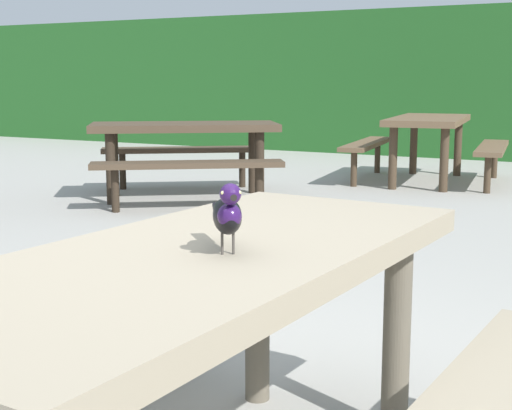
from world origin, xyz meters
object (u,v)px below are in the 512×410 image
(picnic_table_mid_left, at_px, (428,133))
(picnic_table_mid_right, at_px, (185,142))
(picnic_table_foreground, at_px, (204,317))
(bird_grackle, at_px, (228,214))

(picnic_table_mid_left, bearing_deg, picnic_table_mid_right, -127.89)
(picnic_table_foreground, bearing_deg, picnic_table_mid_right, 124.07)
(picnic_table_mid_right, bearing_deg, bird_grackle, -55.33)
(bird_grackle, bearing_deg, picnic_table_foreground, 160.57)
(bird_grackle, relative_size, picnic_table_mid_left, 0.13)
(picnic_table_foreground, distance_m, bird_grackle, 0.30)
(bird_grackle, distance_m, picnic_table_mid_right, 5.53)
(picnic_table_foreground, height_order, bird_grackle, bird_grackle)
(picnic_table_mid_left, bearing_deg, bird_grackle, -78.69)
(picnic_table_foreground, xyz_separation_m, picnic_table_mid_right, (-3.05, 4.51, 0.00))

